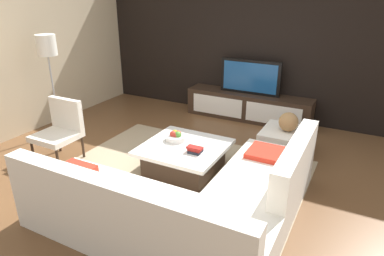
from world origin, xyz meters
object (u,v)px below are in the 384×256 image
Objects in this scene: decorative_ball at (288,122)px; book_stack at (195,150)px; sectional_couch at (192,203)px; fruit_bowl at (176,136)px; accent_chair_near at (61,127)px; ottoman at (286,143)px; floor_lamp at (47,52)px; television at (250,77)px; coffee_table at (184,158)px; media_console at (248,106)px.

decorative_ball is 1.50m from book_stack.
sectional_couch is 9.05× the size of fruit_bowl.
decorative_ball is at bearing 37.72° from fruit_bowl.
fruit_bowl is at bearing 27.15° from accent_chair_near.
ottoman is at bearing 54.01° from book_stack.
floor_lamp reaches higher than sectional_couch.
decorative_ball is (1.00, -1.21, -0.27)m from television.
floor_lamp is 8.23× the size of book_stack.
ottoman is at bearing 77.24° from sectional_couch.
coffee_table is at bearing 122.58° from sectional_couch.
accent_chair_near is 1.66m from fruit_bowl.
coffee_table is (-0.63, 0.99, -0.08)m from sectional_couch.
decorative_ball is (1.10, 1.09, 0.34)m from coffee_table.
decorative_ball is 1.38× the size of book_stack.
book_stack is at bearing -87.09° from media_console.
fruit_bowl is (-0.81, 1.09, 0.15)m from sectional_couch.
media_console is 3.33m from accent_chair_near.
media_console reaches higher than book_stack.
fruit_bowl is at bearing 126.71° from sectional_couch.
media_console is 0.92× the size of sectional_couch.
ottoman is 1.51m from book_stack.
fruit_bowl is (-0.28, -2.20, 0.19)m from media_console.
television is 3.98× the size of fruit_bowl.
accent_chair_near is 0.53× the size of floor_lamp.
floor_lamp is at bearing -165.40° from decorative_ball.
decorative_ball reaches higher than ottoman.
television is 2.25m from fruit_bowl.
coffee_table is at bearing 22.17° from accent_chair_near.
television is 1.05× the size of coffee_table.
fruit_bowl reaches higher than ottoman.
media_console is 3.32× the size of ottoman.
accent_chair_near reaches higher than book_stack.
fruit_bowl is at bearing -1.20° from floor_lamp.
media_console is 0.56m from television.
accent_chair_near is at bearing -123.56° from television.
media_console is at bearing -90.00° from television.
ottoman is 1.64m from fruit_bowl.
decorative_ball reaches higher than media_console.
television reaches higher than media_console.
decorative_ball is at bearing 14.60° from floor_lamp.
decorative_ball is (0.47, 2.08, 0.25)m from sectional_couch.
media_console is at bearing 82.73° from fruit_bowl.
sectional_couch is at bearing -80.82° from television.
book_stack is at bearing 17.19° from accent_chair_near.
ottoman is at bearing 35.80° from accent_chair_near.
television is 0.68× the size of floor_lamp.
decorative_ball is at bearing -50.25° from media_console.
coffee_table is 0.33m from book_stack.
coffee_table is (-0.10, -2.30, -0.61)m from television.
media_console is at bearing 92.91° from book_stack.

